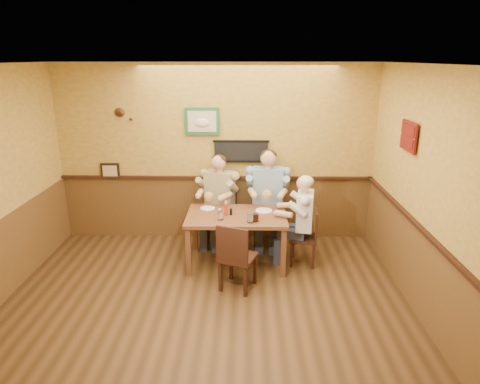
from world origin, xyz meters
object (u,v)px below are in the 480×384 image
Objects in this scene: diner_blue_polo at (268,202)px; cola_tumbler at (256,218)px; hot_sauce_bottle at (226,209)px; pepper_shaker at (231,212)px; water_glass_left at (220,216)px; dining_table at (237,221)px; diner_tan_shirt at (220,204)px; diner_white_elder at (304,225)px; salt_shaker at (220,211)px; chair_back_left at (220,215)px; chair_back_right at (267,215)px; chair_right_end at (304,237)px; water_glass_mid at (250,218)px; chair_near_side at (238,256)px.

diner_blue_polo is 1.00m from cola_tumbler.
hot_sauce_bottle reaches higher than pepper_shaker.
dining_table is at bearing 43.25° from water_glass_left.
diner_tan_shirt is at bearing 118.48° from cola_tumbler.
diner_white_elder is 1.21m from salt_shaker.
diner_white_elder reaches higher than hot_sauce_bottle.
water_glass_left reaches higher than dining_table.
diner_blue_polo is at bearing 15.70° from chair_back_left.
chair_back_right is 1.16× the size of chair_right_end.
hot_sauce_bottle reaches higher than water_glass_mid.
chair_back_left is at bearing 0.00° from diner_tan_shirt.
water_glass_left is 1.28× the size of pepper_shaker.
diner_tan_shirt reaches higher than chair_near_side.
salt_shaker is (-0.09, 0.05, -0.05)m from hot_sauce_bottle.
cola_tumbler is at bearing -36.08° from pepper_shaker.
diner_tan_shirt is 1.10× the size of diner_white_elder.
diner_tan_shirt is 14.13× the size of pepper_shaker.
diner_white_elder is at bearing -51.26° from chair_back_right.
chair_back_right is 1.06× the size of chair_near_side.
diner_white_elder is at bearing -12.36° from chair_back_left.
diner_white_elder is at bearing -0.60° from salt_shaker.
chair_near_side is at bearing -42.22° from chair_right_end.
chair_back_left is 1.48m from chair_near_side.
diner_tan_shirt is 0.76m from diner_blue_polo.
dining_table is 0.39m from water_glass_mid.
chair_back_left is 0.19m from diner_tan_shirt.
chair_back_left is (-0.28, 0.75, -0.20)m from dining_table.
dining_table is at bearing 122.77° from water_glass_mid.
chair_back_left is 1.02m from water_glass_left.
dining_table is at bearing -51.01° from chair_back_left.
water_glass_mid is at bearing -57.62° from chair_right_end.
diner_tan_shirt is at bearing -56.57° from chair_near_side.
water_glass_mid is 1.32× the size of pepper_shaker.
dining_table is at bearing -78.92° from diner_white_elder.
dining_table is at bearing -119.39° from chair_back_right.
dining_table is 0.88m from chair_back_right.
water_glass_mid is (-0.28, -1.01, 0.12)m from diner_blue_polo.
hot_sauce_bottle reaches higher than chair_near_side.
hot_sauce_bottle is at bearing 140.71° from water_glass_mid.
diner_white_elder reaches higher than water_glass_mid.
chair_back_right is 0.21m from diner_blue_polo.
salt_shaker is 0.16m from pepper_shaker.
diner_white_elder is (0.49, -0.70, -0.10)m from diner_blue_polo.
water_glass_mid is at bearing -148.77° from cola_tumbler.
diner_white_elder is (0.96, 0.01, -0.07)m from dining_table.
diner_blue_polo is (0.00, 0.00, 0.21)m from chair_back_right.
water_glass_mid is (-0.77, -0.31, 0.40)m from chair_right_end.
cola_tumbler is (-0.21, -0.97, 0.32)m from chair_back_right.
pepper_shaker is at bearing -56.47° from chair_back_left.
dining_table is 0.80m from diner_tan_shirt.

